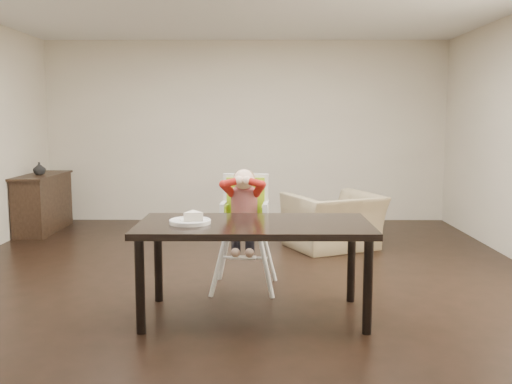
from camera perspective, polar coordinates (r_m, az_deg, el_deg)
ground at (r=5.36m, az=-1.82°, el=-9.44°), size 7.00×7.00×0.00m
room_walls at (r=5.14m, az=-1.91°, el=10.77°), size 6.02×7.02×2.71m
dining_table at (r=4.43m, az=-0.17°, el=-4.09°), size 1.80×0.90×0.75m
high_chair at (r=5.17m, az=-1.16°, el=-1.26°), size 0.49×0.49×1.10m
plate at (r=4.40m, az=-6.50°, el=-2.74°), size 0.40×0.40×0.09m
armchair at (r=6.85m, az=7.78°, el=-2.01°), size 1.19×1.02×0.88m
sideboard at (r=8.36m, az=-20.52°, el=-1.02°), size 0.44×1.26×0.79m
vase at (r=8.24m, az=-20.85°, el=2.19°), size 0.22×0.22×0.17m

